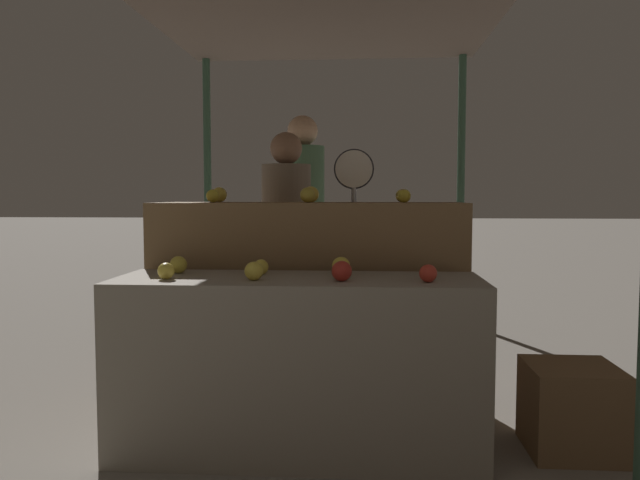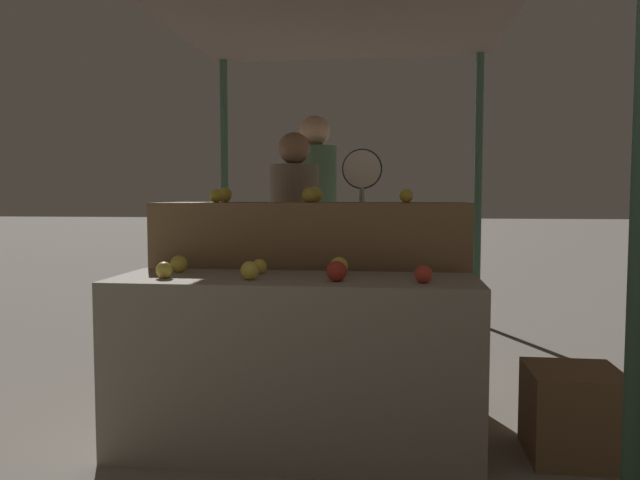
# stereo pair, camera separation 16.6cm
# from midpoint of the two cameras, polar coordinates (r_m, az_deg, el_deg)

# --- Properties ---
(ground_plane) EXTENTS (60.00, 60.00, 0.00)m
(ground_plane) POSITION_cam_midpoint_polar(r_m,az_deg,el_deg) (3.04, -0.65, -18.68)
(ground_plane) COLOR gray
(market_canopy) EXTENTS (2.56, 4.05, 2.48)m
(market_canopy) POSITION_cam_midpoint_polar(r_m,az_deg,el_deg) (4.02, 1.49, 20.87)
(market_canopy) COLOR #33513D
(market_canopy) RESTS_ON ground_plane
(display_counter_front) EXTENTS (1.66, 0.55, 0.80)m
(display_counter_front) POSITION_cam_midpoint_polar(r_m,az_deg,el_deg) (2.90, -0.65, -11.34)
(display_counter_front) COLOR gray
(display_counter_front) RESTS_ON ground_plane
(display_counter_back) EXTENTS (1.66, 0.55, 1.14)m
(display_counter_back) POSITION_cam_midpoint_polar(r_m,az_deg,el_deg) (3.45, 0.71, -6.04)
(display_counter_back) COLOR olive
(display_counter_back) RESTS_ON ground_plane
(apple_front_0) EXTENTS (0.07, 0.07, 0.07)m
(apple_front_0) POSITION_cam_midpoint_polar(r_m,az_deg,el_deg) (2.86, -12.47, -2.70)
(apple_front_0) COLOR yellow
(apple_front_0) RESTS_ON display_counter_front
(apple_front_1) EXTENTS (0.08, 0.08, 0.08)m
(apple_front_1) POSITION_cam_midpoint_polar(r_m,az_deg,el_deg) (2.75, -4.73, -2.80)
(apple_front_1) COLOR yellow
(apple_front_1) RESTS_ON display_counter_front
(apple_front_2) EXTENTS (0.09, 0.09, 0.09)m
(apple_front_2) POSITION_cam_midpoint_polar(r_m,az_deg,el_deg) (2.69, 3.29, -2.87)
(apple_front_2) COLOR #B72D23
(apple_front_2) RESTS_ON display_counter_front
(apple_front_3) EXTENTS (0.08, 0.08, 0.08)m
(apple_front_3) POSITION_cam_midpoint_polar(r_m,az_deg,el_deg) (2.69, 11.18, -3.08)
(apple_front_3) COLOR red
(apple_front_3) RESTS_ON display_counter_front
(apple_front_4) EXTENTS (0.08, 0.08, 0.08)m
(apple_front_4) POSITION_cam_midpoint_polar(r_m,az_deg,el_deg) (3.07, -11.28, -2.16)
(apple_front_4) COLOR gold
(apple_front_4) RESTS_ON display_counter_front
(apple_front_5) EXTENTS (0.07, 0.07, 0.07)m
(apple_front_5) POSITION_cam_midpoint_polar(r_m,az_deg,el_deg) (2.95, -3.96, -2.44)
(apple_front_5) COLOR yellow
(apple_front_5) RESTS_ON display_counter_front
(apple_front_6) EXTENTS (0.08, 0.08, 0.08)m
(apple_front_6) POSITION_cam_midpoint_polar(r_m,az_deg,el_deg) (2.92, 3.37, -2.38)
(apple_front_6) COLOR yellow
(apple_front_6) RESTS_ON display_counter_front
(apple_back_0) EXTENTS (0.07, 0.07, 0.07)m
(apple_back_0) POSITION_cam_midpoint_polar(r_m,az_deg,el_deg) (3.39, -8.08, 4.01)
(apple_back_0) COLOR gold
(apple_back_0) RESTS_ON display_counter_back
(apple_back_1) EXTENTS (0.08, 0.08, 0.08)m
(apple_back_1) POSITION_cam_midpoint_polar(r_m,az_deg,el_deg) (3.28, 0.43, 4.14)
(apple_back_1) COLOR gold
(apple_back_1) RESTS_ON display_counter_back
(apple_back_2) EXTENTS (0.07, 0.07, 0.07)m
(apple_back_2) POSITION_cam_midpoint_polar(r_m,az_deg,el_deg) (3.28, 9.34, 3.99)
(apple_back_2) COLOR gold
(apple_back_2) RESTS_ON display_counter_back
(apple_back_3) EXTENTS (0.08, 0.08, 0.08)m
(apple_back_3) POSITION_cam_midpoint_polar(r_m,az_deg,el_deg) (3.60, -7.41, 4.13)
(apple_back_3) COLOR yellow
(apple_back_3) RESTS_ON display_counter_back
(apple_back_4) EXTENTS (0.09, 0.09, 0.09)m
(apple_back_4) POSITION_cam_midpoint_polar(r_m,az_deg,el_deg) (3.49, 0.88, 4.20)
(apple_back_4) COLOR yellow
(apple_back_4) RESTS_ON display_counter_back
(apple_back_5) EXTENTS (0.07, 0.07, 0.07)m
(apple_back_5) POSITION_cam_midpoint_polar(r_m,az_deg,el_deg) (3.48, 9.26, 4.02)
(apple_back_5) COLOR gold
(apple_back_5) RESTS_ON display_counter_back
(produce_scale) EXTENTS (0.26, 0.20, 1.48)m
(produce_scale) POSITION_cam_midpoint_polar(r_m,az_deg,el_deg) (4.07, 5.02, 2.51)
(produce_scale) COLOR #99999E
(produce_scale) RESTS_ON ground_plane
(person_vendor_at_scale) EXTENTS (0.42, 0.42, 1.58)m
(person_vendor_at_scale) POSITION_cam_midpoint_polar(r_m,az_deg,el_deg) (4.06, -1.18, 0.47)
(person_vendor_at_scale) COLOR #2D2D38
(person_vendor_at_scale) RESTS_ON ground_plane
(person_customer_left) EXTENTS (0.35, 0.35, 1.79)m
(person_customer_left) POSITION_cam_midpoint_polar(r_m,az_deg,el_deg) (4.85, 0.51, 2.57)
(person_customer_left) COLOR #2D2D38
(person_customer_left) RESTS_ON ground_plane
(wooden_crate_side) EXTENTS (0.40, 0.40, 0.40)m
(wooden_crate_side) POSITION_cam_midpoint_polar(r_m,az_deg,el_deg) (3.14, 23.58, -14.33)
(wooden_crate_side) COLOR brown
(wooden_crate_side) RESTS_ON ground_plane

